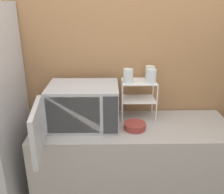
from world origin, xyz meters
TOP-DOWN VIEW (x-y plane):
  - wall_back at (0.00, 0.62)m, footprint 8.00×0.06m
  - counter at (0.00, 0.29)m, footprint 1.62×0.58m
  - microwave at (-0.41, 0.29)m, footprint 0.58×0.82m
  - dish_rack at (0.06, 0.46)m, footprint 0.29×0.21m
  - glass_front_left at (-0.04, 0.41)m, footprint 0.08×0.08m
  - glass_back_right at (0.16, 0.50)m, footprint 0.08×0.08m
  - glass_front_right at (0.15, 0.41)m, footprint 0.08×0.08m
  - bowl at (0.01, 0.23)m, footprint 0.17×0.17m

SIDE VIEW (x-z plane):
  - counter at x=0.00m, z-range 0.00..0.89m
  - bowl at x=0.01m, z-range 0.89..0.94m
  - microwave at x=-0.41m, z-range 0.89..1.23m
  - dish_rack at x=0.06m, z-range 0.96..1.29m
  - glass_front_left at x=-0.04m, z-range 1.22..1.34m
  - glass_back_right at x=0.16m, z-range 1.22..1.34m
  - glass_front_right at x=0.15m, z-range 1.22..1.34m
  - wall_back at x=0.00m, z-range 0.00..2.60m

